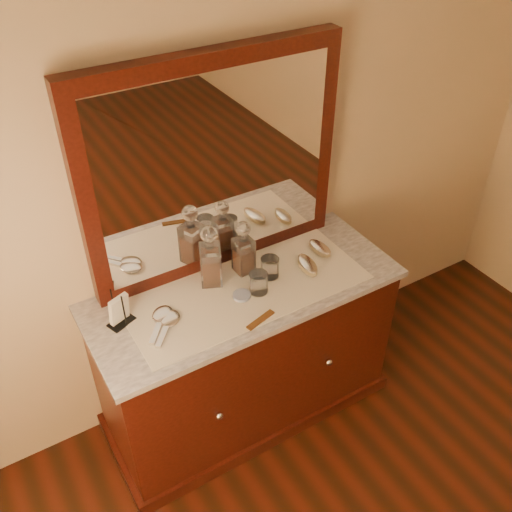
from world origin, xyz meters
The scene contains 18 objects.
dresser_cabinet centered at (0.00, 1.96, 0.41)m, with size 1.40×0.55×0.82m, color black.
dresser_plinth centered at (0.00, 1.96, 0.04)m, with size 1.46×0.59×0.08m, color black.
knob_left centered at (-0.30, 1.67, 0.45)m, with size 0.04×0.04×0.04m, color silver.
knob_right centered at (0.30, 1.67, 0.45)m, with size 0.04×0.04×0.04m, color silver.
marble_top centered at (0.00, 1.96, 0.83)m, with size 1.44×0.59×0.03m, color white.
mirror_frame centered at (0.00, 2.20, 1.35)m, with size 1.20×0.08×1.00m, color black.
mirror_glass centered at (0.00, 2.17, 1.35)m, with size 1.06×0.01×0.86m, color white.
lace_runner centered at (0.00, 1.94, 0.85)m, with size 1.10×0.45×0.00m, color silver.
pin_dish centered at (-0.04, 1.91, 0.86)m, with size 0.08×0.08×0.01m, color white.
comb centered at (-0.05, 1.74, 0.86)m, with size 0.15×0.03×0.01m, color brown.
napkin_rack centered at (-0.56, 2.03, 0.92)m, with size 0.13×0.10×0.17m.
decanter_left centered at (-0.11, 2.07, 0.97)m, with size 0.12×0.12×0.31m.
decanter_right centered at (0.06, 2.06, 0.96)m, with size 0.09×0.09×0.27m.
brush_near centered at (0.32, 1.92, 0.88)m, with size 0.09×0.17×0.04m.
brush_far centered at (0.45, 2.00, 0.87)m, with size 0.07×0.15×0.04m.
hand_mirror_outer centered at (-0.40, 1.96, 0.86)m, with size 0.19×0.21×0.02m.
hand_mirror_inner centered at (-0.39, 1.92, 0.86)m, with size 0.19×0.20×0.02m.
tumblers centered at (0.09, 1.93, 0.90)m, with size 0.19×0.15×0.10m.
Camera 1 is at (-0.95, 0.28, 2.53)m, focal length 39.53 mm.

